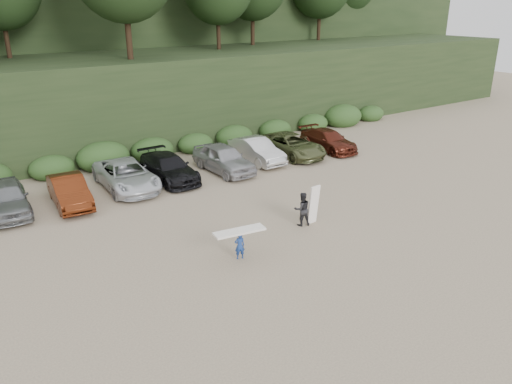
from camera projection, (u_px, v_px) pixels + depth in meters
ground at (272, 249)px, 20.58m from camera, size 120.00×120.00×0.00m
parked_cars at (100, 182)px, 25.95m from camera, size 33.61×5.90×1.64m
child_surfer at (240, 239)px, 19.52m from camera, size 2.13×0.87×1.24m
adult_surfer at (303, 209)px, 22.53m from camera, size 1.26×0.80×1.86m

